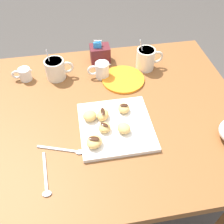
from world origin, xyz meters
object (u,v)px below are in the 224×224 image
at_px(beignet_0, 90,116).
at_px(coffee_mug_cream_left, 56,69).
at_px(cream_pitcher_white, 102,69).
at_px(saucer_orange_left, 123,79).
at_px(beignet_2, 105,128).
at_px(sugar_caddy, 100,54).
at_px(beignet_1, 124,108).
at_px(beignet_5, 124,128).
at_px(coffee_mug_cream_right, 146,58).
at_px(beignet_4, 94,142).
at_px(pastry_plate_square, 116,126).
at_px(dining_table, 110,132).
at_px(beignet_3, 103,115).
at_px(chocolate_sauce_pitcher, 25,74).

bearing_deg(beignet_0, coffee_mug_cream_left, 112.03).
xyz_separation_m(cream_pitcher_white, saucer_orange_left, (0.09, -0.04, -0.03)).
bearing_deg(beignet_2, sugar_caddy, 84.22).
relative_size(beignet_1, beignet_5, 0.96).
height_order(coffee_mug_cream_left, beignet_5, coffee_mug_cream_left).
xyz_separation_m(coffee_mug_cream_right, beignet_2, (-0.24, -0.35, -0.02)).
height_order(coffee_mug_cream_right, beignet_0, coffee_mug_cream_right).
bearing_deg(beignet_4, coffee_mug_cream_right, 54.85).
height_order(pastry_plate_square, sugar_caddy, sugar_caddy).
relative_size(dining_table, coffee_mug_cream_right, 6.99).
height_order(beignet_0, beignet_3, same).
bearing_deg(pastry_plate_square, coffee_mug_cream_left, 121.75).
bearing_deg(beignet_0, pastry_plate_square, -26.81).
xyz_separation_m(chocolate_sauce_pitcher, beignet_4, (0.25, -0.41, 0.00)).
relative_size(dining_table, beignet_3, 19.49).
bearing_deg(beignet_2, cream_pitcher_white, 83.63).
distance_m(sugar_caddy, beignet_0, 0.38).
relative_size(saucer_orange_left, beignet_0, 3.76).
height_order(sugar_caddy, beignet_2, sugar_caddy).
relative_size(beignet_2, beignet_5, 0.87).
relative_size(sugar_caddy, saucer_orange_left, 0.57).
distance_m(pastry_plate_square, coffee_mug_cream_right, 0.39).
bearing_deg(coffee_mug_cream_left, beignet_3, -60.49).
relative_size(saucer_orange_left, beignet_4, 3.34).
height_order(sugar_caddy, beignet_0, sugar_caddy).
xyz_separation_m(cream_pitcher_white, beignet_0, (-0.08, -0.26, -0.01)).
distance_m(sugar_caddy, saucer_orange_left, 0.18).
relative_size(dining_table, coffee_mug_cream_left, 7.74).
height_order(chocolate_sauce_pitcher, beignet_2, chocolate_sauce_pitcher).
relative_size(cream_pitcher_white, beignet_5, 2.09).
relative_size(sugar_caddy, chocolate_sauce_pitcher, 1.15).
bearing_deg(pastry_plate_square, sugar_caddy, 89.97).
relative_size(coffee_mug_cream_left, chocolate_sauce_pitcher, 1.48).
distance_m(chocolate_sauce_pitcher, saucer_orange_left, 0.43).
height_order(chocolate_sauce_pitcher, beignet_4, chocolate_sauce_pitcher).
height_order(beignet_2, beignet_4, beignet_4).
relative_size(dining_table, saucer_orange_left, 5.64).
bearing_deg(saucer_orange_left, coffee_mug_cream_left, 166.42).
bearing_deg(beignet_1, dining_table, 152.28).
bearing_deg(beignet_5, pastry_plate_square, 124.24).
distance_m(coffee_mug_cream_right, beignet_5, 0.40).
bearing_deg(dining_table, beignet_0, -152.48).
relative_size(chocolate_sauce_pitcher, beignet_0, 1.86).
relative_size(sugar_caddy, beignet_0, 2.14).
bearing_deg(beignet_1, beignet_0, -172.14).
height_order(cream_pitcher_white, beignet_2, cream_pitcher_white).
bearing_deg(coffee_mug_cream_right, dining_table, -130.04).
bearing_deg(beignet_3, pastry_plate_square, -45.41).
xyz_separation_m(cream_pitcher_white, beignet_4, (-0.08, -0.37, -0.01)).
relative_size(coffee_mug_cream_left, beignet_1, 2.83).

